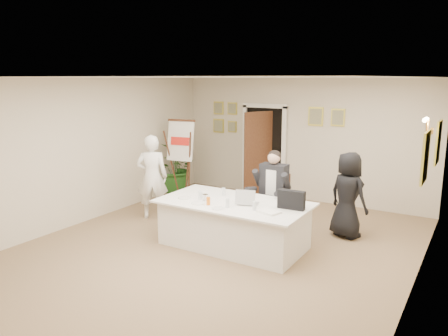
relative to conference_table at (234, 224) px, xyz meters
name	(u,v)px	position (x,y,z in m)	size (l,w,h in m)	color
floor	(221,246)	(-0.17, -0.13, -0.39)	(7.00, 7.00, 0.00)	brown
ceiling	(220,77)	(-0.17, -0.13, 2.41)	(6.00, 7.00, 0.02)	white
wall_back	(300,140)	(-0.17, 3.37, 1.01)	(6.00, 0.10, 2.80)	beige
wall_front	(28,227)	(-0.17, -3.63, 1.01)	(6.00, 0.10, 2.80)	beige
wall_left	(91,150)	(-3.17, -0.13, 1.01)	(0.10, 7.00, 2.80)	beige
wall_right	(421,189)	(2.83, -0.13, 1.01)	(0.10, 7.00, 2.80)	beige
doorway	(262,153)	(-1.06, 3.19, 0.65)	(1.14, 0.86, 2.20)	black
pictures_back_wall	(269,119)	(-0.97, 3.34, 1.46)	(3.40, 0.06, 0.80)	gold
pictures_right_wall	(432,149)	(2.80, 1.07, 1.36)	(0.06, 2.20, 0.80)	gold
wall_sconce	(429,125)	(2.73, 1.07, 1.71)	(0.20, 0.30, 0.24)	gold
conference_table	(234,224)	(0.00, 0.00, 0.00)	(2.49, 1.34, 0.78)	white
seated_man	(272,191)	(0.25, 0.98, 0.38)	(0.66, 0.70, 1.54)	black
flip_chart	(183,164)	(-2.47, 1.93, 0.46)	(0.66, 0.45, 1.83)	#3C1C13
standing_man	(152,177)	(-2.16, 0.47, 0.46)	(0.62, 0.41, 1.70)	white
standing_woman	(348,195)	(1.49, 1.44, 0.37)	(0.75, 0.49, 1.53)	black
potted_palm	(177,167)	(-2.97, 2.37, 0.24)	(1.13, 0.98, 1.26)	#21531B
laptop	(249,196)	(0.27, 0.02, 0.52)	(0.32, 0.35, 0.28)	#B7BABC
laptop_bag	(291,200)	(0.97, 0.11, 0.53)	(0.43, 0.12, 0.30)	black
paper_stack	(269,212)	(0.76, -0.24, 0.40)	(0.33, 0.23, 0.03)	white
plate_left	(184,198)	(-0.83, -0.24, 0.39)	(0.22, 0.22, 0.01)	white
plate_mid	(199,203)	(-0.45, -0.38, 0.39)	(0.24, 0.24, 0.01)	white
plate_near	(218,208)	(-0.01, -0.47, 0.39)	(0.20, 0.20, 0.01)	white
glass_a	(200,195)	(-0.57, -0.15, 0.45)	(0.07, 0.07, 0.14)	silver
glass_b	(227,203)	(0.08, -0.33, 0.45)	(0.06, 0.06, 0.14)	silver
glass_c	(254,206)	(0.51, -0.24, 0.45)	(0.06, 0.06, 0.14)	silver
glass_d	(224,192)	(-0.34, 0.24, 0.45)	(0.07, 0.07, 0.14)	silver
oj_glass	(208,201)	(-0.26, -0.37, 0.45)	(0.06, 0.06, 0.13)	orange
steel_jug	(205,198)	(-0.44, -0.19, 0.44)	(0.09, 0.09, 0.11)	silver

